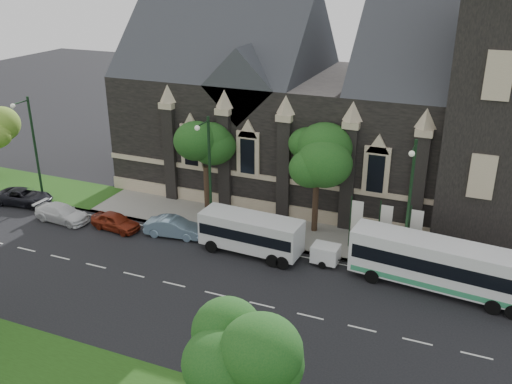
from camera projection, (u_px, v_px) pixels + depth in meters
The scene contains 19 objects.
ground at pixel (217, 294), 34.22m from camera, with size 160.00×160.00×0.00m, color black.
sidewalk at pixel (272, 230), 42.30m from camera, with size 80.00×5.00×0.15m, color gray.
museum at pixel (373, 104), 45.31m from camera, with size 40.00×17.70×29.90m.
tree_park_east at pixel (249, 347), 22.31m from camera, with size 3.40×3.40×6.28m.
tree_walk_right at pixel (321, 158), 40.00m from camera, with size 4.08×4.08×7.80m.
tree_walk_left at pixel (209, 145), 43.21m from camera, with size 3.91×3.91×7.64m.
street_lamp_near at pixel (409, 200), 34.77m from camera, with size 0.36×1.88×9.00m.
street_lamp_mid at pixel (208, 170), 39.74m from camera, with size 0.36×1.88×9.00m.
street_lamp_far at pixel (33, 144), 45.41m from camera, with size 0.36×1.88×9.00m.
banner_flag_left at pixel (354, 218), 38.76m from camera, with size 0.90×0.10×4.00m.
banner_flag_center at pixel (383, 223), 38.05m from camera, with size 0.90×0.10×4.00m.
banner_flag_right at pixel (413, 228), 37.34m from camera, with size 0.90×0.10×4.00m.
tour_coach at pixel (441, 265), 34.04m from camera, with size 11.19×3.46×3.21m.
shuttle_bus at pixel (251, 232), 38.51m from camera, with size 7.26×2.84×2.76m.
box_trailer at pixel (326, 254), 37.38m from camera, with size 2.59×1.52×1.38m.
sedan at pixel (174, 227), 41.23m from camera, with size 1.52×4.35×1.43m, color #7A99B1.
car_far_red at pixel (115, 221), 42.25m from camera, with size 1.59×3.94×1.34m, color maroon.
car_far_white at pixel (62, 213), 43.64m from camera, with size 1.87×4.59×1.33m, color silver.
car_far_black at pixel (24, 197), 46.70m from camera, with size 2.21×4.80×1.33m, color black.
Camera 1 is at (13.45, -26.05, 18.89)m, focal length 39.23 mm.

